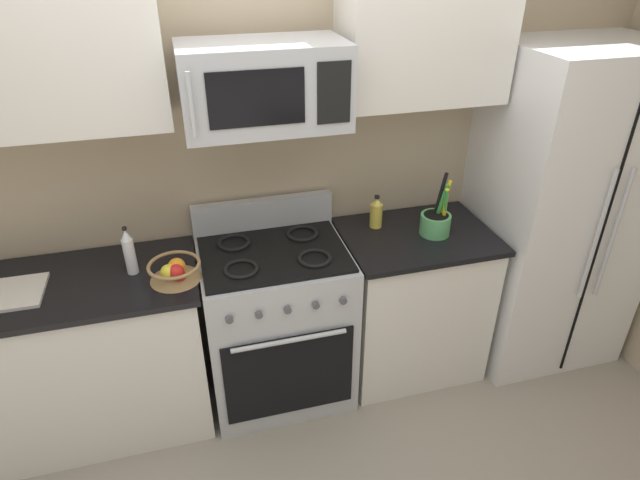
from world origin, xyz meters
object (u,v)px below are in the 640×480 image
range_oven (277,321)px  refrigerator (557,212)px  fruit_basket (175,270)px  bottle_vinegar (129,252)px  apple_loose (179,277)px  utensil_crock (436,222)px  microwave (264,85)px  bottle_oil (376,213)px

range_oven → refrigerator: (1.66, -0.02, 0.46)m
fruit_basket → bottle_vinegar: (-0.20, 0.12, 0.06)m
apple_loose → bottle_vinegar: bottle_vinegar is taller
utensil_crock → bottle_vinegar: bearing=178.7°
refrigerator → bottle_vinegar: refrigerator is taller
range_oven → fruit_basket: (-0.49, -0.10, 0.49)m
refrigerator → fruit_basket: size_ratio=7.54×
microwave → bottle_vinegar: microwave is taller
refrigerator → fruit_basket: refrigerator is taller
bottle_vinegar → range_oven: bearing=-1.1°
microwave → fruit_basket: bearing=-165.0°
apple_loose → bottle_vinegar: 0.27m
range_oven → bottle_vinegar: size_ratio=4.39×
utensil_crock → bottle_oil: 0.32m
fruit_basket → bottle_oil: (1.09, 0.24, 0.03)m
microwave → utensil_crock: microwave is taller
refrigerator → bottle_vinegar: (-2.34, 0.03, 0.09)m
fruit_basket → apple_loose: 0.04m
fruit_basket → refrigerator: bearing=2.3°
range_oven → bottle_oil: bottle_oil is taller
refrigerator → apple_loose: refrigerator is taller
bottle_vinegar → bottle_oil: (1.29, 0.13, -0.03)m
fruit_basket → utensil_crock: bearing=3.5°
range_oven → microwave: microwave is taller
fruit_basket → bottle_oil: bottle_oil is taller
bottle_oil → fruit_basket: bearing=-167.4°
range_oven → apple_loose: size_ratio=15.82×
fruit_basket → bottle_vinegar: size_ratio=1.00×
range_oven → fruit_basket: bearing=-168.0°
utensil_crock → bottle_oil: bearing=150.4°
range_oven → utensil_crock: bearing=-1.4°
apple_loose → bottle_oil: size_ratio=0.37×
refrigerator → bottle_oil: bearing=171.5°
microwave → utensil_crock: (0.89, -0.05, -0.77)m
apple_loose → bottle_oil: 1.11m
bottle_vinegar → bottle_oil: 1.29m
utensil_crock → apple_loose: 1.36m
bottle_vinegar → utensil_crock: bearing=-1.3°
utensil_crock → apple_loose: utensil_crock is taller
utensil_crock → bottle_oil: size_ratio=1.82×
microwave → fruit_basket: size_ratio=2.90×
microwave → utensil_crock: 1.18m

